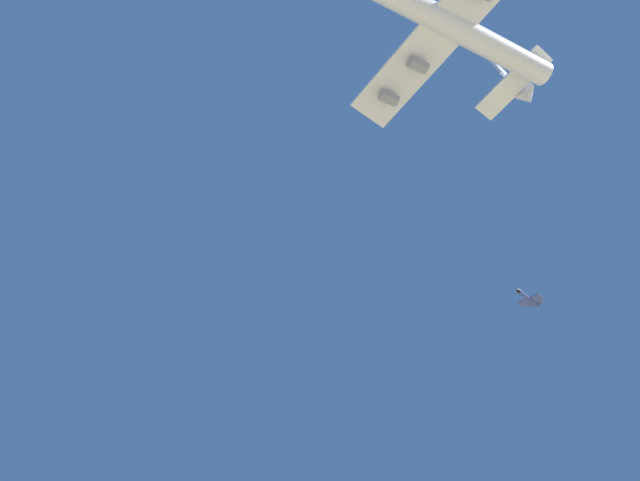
# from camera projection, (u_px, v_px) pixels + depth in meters

# --- Properties ---
(carrier_jet) EXTENTS (78.65, 59.76, 22.41)m
(carrier_jet) POSITION_uv_depth(u_px,v_px,m) (444.00, 23.00, 139.58)
(carrier_jet) COLOR white
(chase_jet_right_wing) EXTENTS (15.33, 8.75, 4.00)m
(chase_jet_right_wing) POSITION_uv_depth(u_px,v_px,m) (528.00, 298.00, 195.27)
(chase_jet_right_wing) COLOR #38478C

